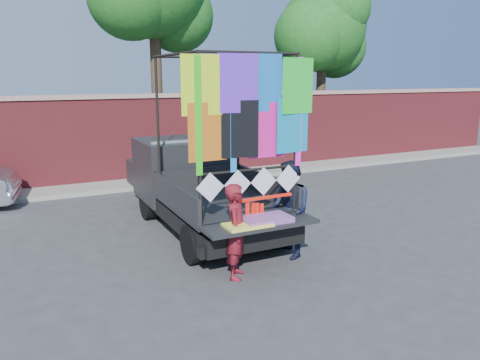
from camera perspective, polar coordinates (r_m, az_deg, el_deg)
name	(u,v)px	position (r m, az deg, el deg)	size (l,w,h in m)	color
ground	(241,258)	(8.33, 0.13, -9.52)	(90.00, 90.00, 0.00)	#38383A
brick_wall	(138,137)	(14.44, -12.35, 5.12)	(30.00, 0.45, 2.61)	maroon
curb	(146,183)	(13.99, -11.40, -0.34)	(30.00, 1.20, 0.12)	gray
tree_right	(325,31)	(18.66, 10.28, 17.39)	(4.20, 3.30, 6.62)	#38281C
pickup_truck	(192,182)	(10.14, -5.89, -0.29)	(2.22, 5.57, 3.50)	black
woman	(237,231)	(7.35, -0.43, -6.25)	(0.56, 0.36, 1.52)	maroon
man	(289,210)	(8.20, 6.04, -3.61)	(0.83, 0.65, 1.71)	#141A34
streamer_bundle	(259,211)	(7.65, 2.31, -3.77)	(1.03, 0.08, 0.70)	#FC1F0D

